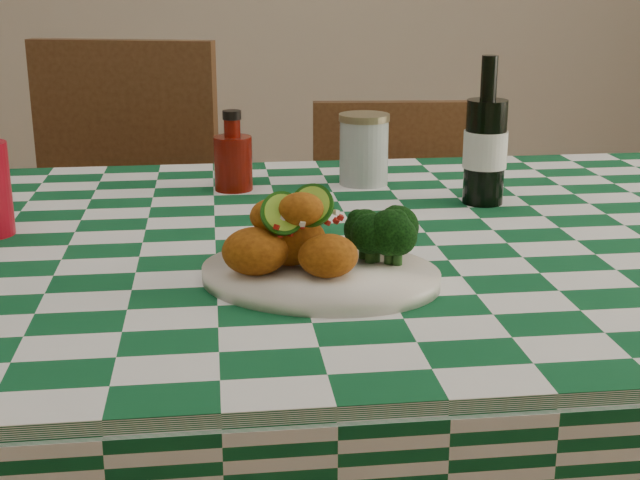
{
  "coord_description": "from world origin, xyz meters",
  "views": [
    {
      "loc": [
        -0.1,
        -1.23,
        1.16
      ],
      "look_at": [
        0.02,
        -0.2,
        0.84
      ],
      "focal_mm": 50.0,
      "sensor_mm": 36.0,
      "label": 1
    }
  ],
  "objects": [
    {
      "name": "beer_bottle",
      "position": [
        0.34,
        0.16,
        0.91
      ],
      "size": [
        0.09,
        0.09,
        0.24
      ],
      "primitive_type": null,
      "rotation": [
        0.0,
        0.0,
        -0.39
      ],
      "color": "black",
      "rests_on": "dining_table"
    },
    {
      "name": "broccoli_side",
      "position": [
        0.11,
        -0.18,
        0.84
      ],
      "size": [
        0.09,
        0.09,
        0.07
      ],
      "primitive_type": null,
      "color": "black",
      "rests_on": "plate"
    },
    {
      "name": "dining_table",
      "position": [
        0.0,
        0.0,
        0.39
      ],
      "size": [
        1.66,
        1.06,
        0.79
      ],
      "primitive_type": null,
      "color": "#0E4F28",
      "rests_on": "ground"
    },
    {
      "name": "wooden_chair_left",
      "position": [
        -0.36,
        0.77,
        0.5
      ],
      "size": [
        0.56,
        0.58,
        0.99
      ],
      "primitive_type": null,
      "rotation": [
        0.0,
        0.0,
        -0.26
      ],
      "color": "#472814",
      "rests_on": "ground"
    },
    {
      "name": "ketchup_bottle",
      "position": [
        -0.07,
        0.3,
        0.86
      ],
      "size": [
        0.09,
        0.09,
        0.14
      ],
      "primitive_type": null,
      "rotation": [
        0.0,
        0.0,
        0.37
      ],
      "color": "#650D05",
      "rests_on": "dining_table"
    },
    {
      "name": "mason_jar",
      "position": [
        0.17,
        0.31,
        0.85
      ],
      "size": [
        0.1,
        0.1,
        0.13
      ],
      "primitive_type": null,
      "rotation": [
        0.0,
        0.0,
        0.13
      ],
      "color": "#B2BCBA",
      "rests_on": "dining_table"
    },
    {
      "name": "plate",
      "position": [
        0.02,
        -0.2,
        0.8
      ],
      "size": [
        0.36,
        0.32,
        0.02
      ],
      "primitive_type": null,
      "rotation": [
        0.0,
        0.0,
        -0.37
      ],
      "color": "white",
      "rests_on": "dining_table"
    },
    {
      "name": "fried_chicken_pile",
      "position": [
        0.0,
        -0.2,
        0.85
      ],
      "size": [
        0.15,
        0.11,
        0.1
      ],
      "primitive_type": null,
      "color": "#A75810",
      "rests_on": "plate"
    },
    {
      "name": "wooden_chair_right",
      "position": [
        0.32,
        0.72,
        0.42
      ],
      "size": [
        0.42,
        0.44,
        0.85
      ],
      "primitive_type": null,
      "rotation": [
        0.0,
        0.0,
        -0.09
      ],
      "color": "#472814",
      "rests_on": "ground"
    }
  ]
}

